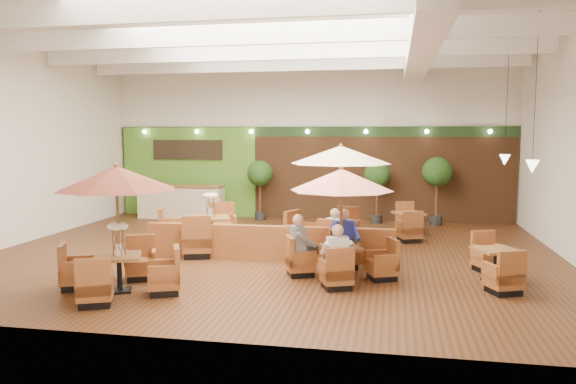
% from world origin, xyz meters
% --- Properties ---
extents(room, '(14.04, 14.00, 5.52)m').
position_xyz_m(room, '(0.25, 1.22, 3.63)').
color(room, '#381E0F').
rests_on(room, ground).
extents(service_counter, '(3.00, 0.75, 1.18)m').
position_xyz_m(service_counter, '(-4.40, 5.10, 0.58)').
color(service_counter, beige).
rests_on(service_counter, ground).
extents(booth_divider, '(5.96, 0.31, 0.82)m').
position_xyz_m(booth_divider, '(0.05, -0.76, 0.41)').
color(booth_divider, brown).
rests_on(booth_divider, ground).
extents(table_0, '(2.55, 2.55, 2.45)m').
position_xyz_m(table_0, '(-2.13, -3.86, 1.67)').
color(table_0, brown).
rests_on(table_0, ground).
extents(table_1, '(2.41, 2.41, 2.33)m').
position_xyz_m(table_1, '(1.90, -2.06, 1.61)').
color(table_1, brown).
rests_on(table_1, ground).
extents(table_2, '(2.70, 2.86, 2.74)m').
position_xyz_m(table_2, '(1.56, 0.57, 1.97)').
color(table_2, brown).
rests_on(table_2, ground).
extents(table_3, '(2.10, 3.00, 1.62)m').
position_xyz_m(table_3, '(-1.99, 0.28, 0.47)').
color(table_3, brown).
rests_on(table_3, ground).
extents(table_4, '(1.02, 2.47, 0.86)m').
position_xyz_m(table_4, '(5.00, -1.80, 0.33)').
color(table_4, brown).
rests_on(table_4, ground).
extents(table_5, '(1.03, 2.52, 0.89)m').
position_xyz_m(table_5, '(3.40, 3.05, 0.34)').
color(table_5, brown).
rests_on(table_5, ground).
extents(topiary_0, '(0.89, 0.89, 2.06)m').
position_xyz_m(topiary_0, '(-1.59, 5.30, 1.54)').
color(topiary_0, black).
rests_on(topiary_0, ground).
extents(topiary_1, '(0.89, 0.89, 2.06)m').
position_xyz_m(topiary_1, '(2.41, 5.30, 1.54)').
color(topiary_1, black).
rests_on(topiary_1, ground).
extents(topiary_2, '(0.96, 0.96, 2.23)m').
position_xyz_m(topiary_2, '(4.34, 5.30, 1.66)').
color(topiary_2, black).
rests_on(topiary_2, ground).
extents(diner_0, '(0.45, 0.41, 0.81)m').
position_xyz_m(diner_0, '(1.90, -2.91, 0.76)').
color(diner_0, silver).
rests_on(diner_0, ground).
extents(diner_1, '(0.48, 0.45, 0.86)m').
position_xyz_m(diner_1, '(1.90, -1.21, 0.78)').
color(diner_1, '#24329E').
rests_on(diner_1, ground).
extents(diner_2, '(0.46, 0.48, 0.85)m').
position_xyz_m(diner_2, '(1.05, -2.06, 0.78)').
color(diner_2, slate).
rests_on(diner_2, ground).
extents(diner_3, '(0.43, 0.41, 0.76)m').
position_xyz_m(diner_3, '(1.63, -0.44, 0.75)').
color(diner_3, '#24329E').
rests_on(diner_3, ground).
extents(diner_4, '(0.44, 0.43, 0.78)m').
position_xyz_m(diner_4, '(1.63, -0.44, 0.75)').
color(diner_4, silver).
rests_on(diner_4, ground).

